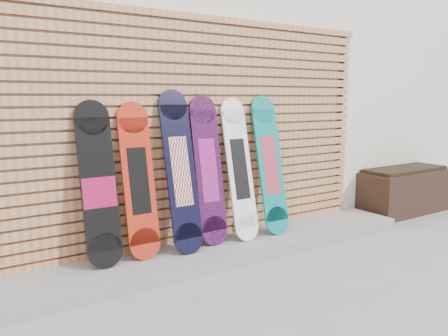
{
  "coord_description": "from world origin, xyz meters",
  "views": [
    {
      "loc": [
        -2.21,
        -2.75,
        1.52
      ],
      "look_at": [
        0.04,
        0.75,
        0.85
      ],
      "focal_mm": 35.0,
      "sensor_mm": 36.0,
      "label": 1
    }
  ],
  "objects_px": {
    "snowboard_0": "(99,185)",
    "snowboard_3": "(208,170)",
    "planter_box": "(403,190)",
    "snowboard_2": "(181,171)",
    "snowboard_5": "(270,165)",
    "snowboard_1": "(139,181)",
    "snowboard_4": "(240,169)"
  },
  "relations": [
    {
      "from": "snowboard_0",
      "to": "snowboard_3",
      "type": "height_order",
      "value": "snowboard_3"
    },
    {
      "from": "planter_box",
      "to": "snowboard_3",
      "type": "distance_m",
      "value": 3.06
    },
    {
      "from": "snowboard_2",
      "to": "snowboard_3",
      "type": "height_order",
      "value": "snowboard_2"
    },
    {
      "from": "planter_box",
      "to": "snowboard_0",
      "type": "relative_size",
      "value": 0.97
    },
    {
      "from": "snowboard_5",
      "to": "snowboard_3",
      "type": "bearing_deg",
      "value": 177.16
    },
    {
      "from": "planter_box",
      "to": "snowboard_1",
      "type": "xyz_separation_m",
      "value": [
        -3.72,
        0.04,
        0.51
      ]
    },
    {
      "from": "planter_box",
      "to": "snowboard_5",
      "type": "distance_m",
      "value": 2.35
    },
    {
      "from": "snowboard_3",
      "to": "snowboard_5",
      "type": "height_order",
      "value": "snowboard_3"
    },
    {
      "from": "snowboard_4",
      "to": "snowboard_5",
      "type": "height_order",
      "value": "snowboard_5"
    },
    {
      "from": "planter_box",
      "to": "snowboard_0",
      "type": "bearing_deg",
      "value": 179.49
    },
    {
      "from": "snowboard_2",
      "to": "snowboard_3",
      "type": "relative_size",
      "value": 1.03
    },
    {
      "from": "snowboard_1",
      "to": "snowboard_5",
      "type": "height_order",
      "value": "snowboard_5"
    },
    {
      "from": "planter_box",
      "to": "snowboard_5",
      "type": "height_order",
      "value": "snowboard_5"
    },
    {
      "from": "snowboard_4",
      "to": "snowboard_5",
      "type": "relative_size",
      "value": 0.98
    },
    {
      "from": "snowboard_1",
      "to": "snowboard_5",
      "type": "bearing_deg",
      "value": -1.5
    },
    {
      "from": "snowboard_2",
      "to": "snowboard_5",
      "type": "distance_m",
      "value": 1.04
    },
    {
      "from": "snowboard_4",
      "to": "snowboard_5",
      "type": "xyz_separation_m",
      "value": [
        0.38,
        -0.0,
        0.01
      ]
    },
    {
      "from": "planter_box",
      "to": "snowboard_1",
      "type": "height_order",
      "value": "snowboard_1"
    },
    {
      "from": "snowboard_4",
      "to": "snowboard_0",
      "type": "bearing_deg",
      "value": 178.9
    },
    {
      "from": "snowboard_2",
      "to": "snowboard_5",
      "type": "height_order",
      "value": "snowboard_2"
    },
    {
      "from": "snowboard_2",
      "to": "snowboard_1",
      "type": "bearing_deg",
      "value": 173.93
    },
    {
      "from": "snowboard_2",
      "to": "snowboard_4",
      "type": "xyz_separation_m",
      "value": [
        0.66,
        0.01,
        -0.04
      ]
    },
    {
      "from": "snowboard_1",
      "to": "snowboard_4",
      "type": "xyz_separation_m",
      "value": [
        1.05,
        -0.03,
        0.02
      ]
    },
    {
      "from": "snowboard_2",
      "to": "snowboard_5",
      "type": "bearing_deg",
      "value": 0.22
    },
    {
      "from": "snowboard_0",
      "to": "snowboard_4",
      "type": "distance_m",
      "value": 1.4
    },
    {
      "from": "snowboard_3",
      "to": "snowboard_1",
      "type": "bearing_deg",
      "value": 179.88
    },
    {
      "from": "snowboard_1",
      "to": "snowboard_2",
      "type": "xyz_separation_m",
      "value": [
        0.39,
        -0.04,
        0.05
      ]
    },
    {
      "from": "snowboard_3",
      "to": "snowboard_4",
      "type": "bearing_deg",
      "value": -5.24
    },
    {
      "from": "snowboard_4",
      "to": "snowboard_1",
      "type": "bearing_deg",
      "value": 178.21
    },
    {
      "from": "snowboard_0",
      "to": "snowboard_4",
      "type": "relative_size",
      "value": 0.99
    },
    {
      "from": "snowboard_2",
      "to": "snowboard_5",
      "type": "xyz_separation_m",
      "value": [
        1.04,
        0.0,
        -0.03
      ]
    },
    {
      "from": "snowboard_4",
      "to": "snowboard_2",
      "type": "bearing_deg",
      "value": -179.25
    }
  ]
}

